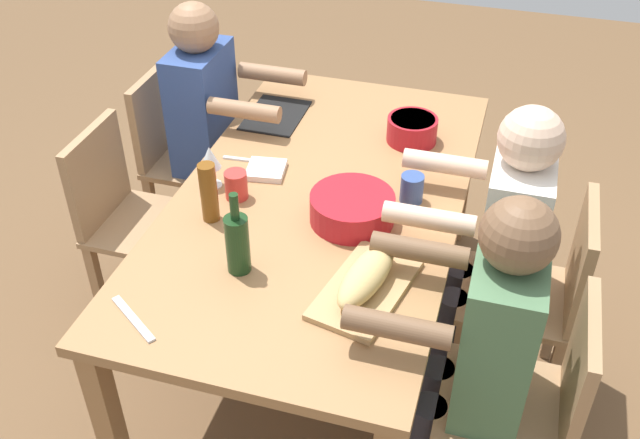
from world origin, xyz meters
The scene contains 22 objects.
ground_plane centered at (0.00, 0.00, 0.00)m, with size 8.00×8.00×0.00m, color brown.
dining_table centered at (0.00, 0.00, 0.66)m, with size 1.85×1.01×0.74m.
chair_near_center centered at (0.00, -0.83, 0.48)m, with size 0.40×0.40×0.85m.
diner_near_center centered at (0.00, -0.65, 0.70)m, with size 0.41×0.53×1.20m.
chair_far_center centered at (0.00, 0.83, 0.48)m, with size 0.40×0.40×0.85m.
chair_far_right centered at (0.51, 0.83, 0.48)m, with size 0.40×0.40×0.85m.
diner_far_right centered at (0.51, 0.65, 0.70)m, with size 0.41×0.53×1.20m.
chair_near_left centered at (-0.51, -0.83, 0.48)m, with size 0.40×0.40×0.85m.
diner_near_left centered at (-0.51, -0.65, 0.70)m, with size 0.41×0.53×1.20m.
serving_bowl_pasta centered at (-0.11, -0.15, 0.80)m, with size 0.29×0.29×0.10m.
serving_bowl_greens centered at (0.47, -0.25, 0.80)m, with size 0.20×0.20×0.10m.
cutting_board centered at (-0.45, -0.28, 0.75)m, with size 0.40×0.22×0.02m, color tan.
bread_loaf centered at (-0.45, -0.28, 0.81)m, with size 0.32×0.11×0.09m, color tan.
wine_bottle centered at (-0.46, 0.13, 0.85)m, with size 0.08×0.08×0.29m.
beer_bottle centered at (-0.24, 0.32, 0.85)m, with size 0.06×0.06×0.22m, color brown.
wine_glass centered at (-0.05, 0.40, 0.86)m, with size 0.08×0.08×0.17m.
cup_near_center centered at (0.06, -0.32, 0.79)m, with size 0.08×0.08×0.11m, color #334C8C.
cup_far_center centered at (-0.10, 0.28, 0.79)m, with size 0.08×0.08×0.10m, color red.
fork_far_center centered at (0.14, 0.35, 0.74)m, with size 0.02×0.17×0.01m, color silver.
placemat_far_right centered at (0.51, 0.35, 0.74)m, with size 0.32×0.23×0.01m, color black.
carving_knife centered at (-0.76, 0.35, 0.74)m, with size 0.23×0.02×0.01m, color silver.
napkin_stack centered at (0.08, 0.24, 0.75)m, with size 0.14×0.14×0.02m, color white.
Camera 1 is at (-2.08, -0.61, 2.27)m, focal length 41.09 mm.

